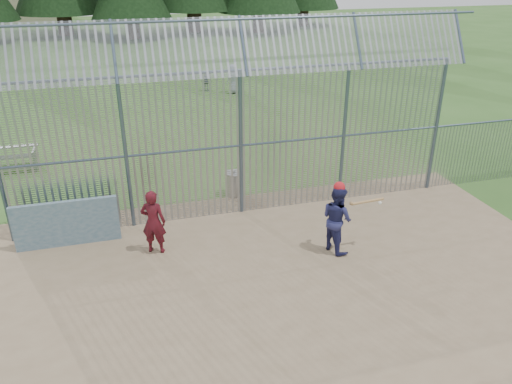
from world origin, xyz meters
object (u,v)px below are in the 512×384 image
object	(u,v)px
onlooker	(153,222)
trash_can	(234,183)
dugout_wall	(67,223)
batter	(337,219)

from	to	relation	value
onlooker	trash_can	distance (m)	3.74
dugout_wall	onlooker	bearing A→B (deg)	-23.73
dugout_wall	batter	world-z (taller)	batter
onlooker	trash_can	xyz separation A→B (m)	(2.60, 2.65, -0.46)
batter	trash_can	world-z (taller)	batter
dugout_wall	onlooker	world-z (taller)	onlooker
onlooker	dugout_wall	bearing A→B (deg)	-2.66
dugout_wall	onlooker	xyz separation A→B (m)	(2.05, -0.90, 0.22)
batter	onlooker	size ratio (longest dim) A/B	1.04
dugout_wall	batter	xyz separation A→B (m)	(6.31, -2.00, 0.25)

